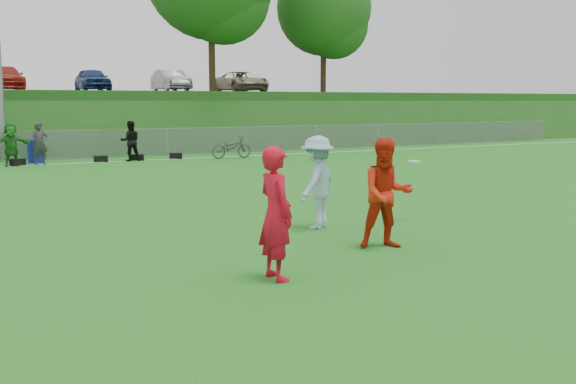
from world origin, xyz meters
TOP-DOWN VIEW (x-y plane):
  - ground at (0.00, 0.00)m, footprint 120.00×120.00m
  - sideline_far at (0.00, 18.00)m, footprint 60.00×0.10m
  - fence at (0.00, 20.00)m, footprint 58.00×0.06m
  - berm at (0.00, 31.00)m, footprint 120.00×18.00m
  - parking_lot at (0.00, 33.00)m, footprint 120.00×12.00m
  - tree_green_far at (16.16, 25.92)m, footprint 5.88×5.88m
  - car_row at (-1.17, 32.00)m, footprint 32.04×5.18m
  - spectator_row at (-2.46, 18.00)m, footprint 8.43×0.79m
  - gear_bags at (0.92, 18.10)m, footprint 7.06×0.51m
  - player_red_left at (-0.95, -1.17)m, footprint 0.49×0.71m
  - player_red_center at (1.63, -0.28)m, footprint 1.12×1.00m
  - player_blue at (1.45, 1.78)m, footprint 1.37×1.25m
  - frisbee at (3.67, 1.55)m, footprint 0.26×0.26m
  - recycling_bin at (-1.90, 19.00)m, footprint 0.84×0.84m
  - bicycle at (6.04, 17.20)m, footprint 1.85×0.67m

SIDE VIEW (x-z plane):
  - ground at x=0.00m, z-range 0.00..0.00m
  - sideline_far at x=0.00m, z-range 0.00..0.01m
  - gear_bags at x=0.92m, z-range 0.00..0.26m
  - recycling_bin at x=-1.90m, z-range 0.00..0.96m
  - bicycle at x=6.04m, z-range 0.00..0.97m
  - fence at x=0.00m, z-range 0.00..1.30m
  - spectator_row at x=-2.46m, z-range 0.00..1.69m
  - player_blue at x=1.45m, z-range 0.00..1.85m
  - player_red_center at x=1.63m, z-range 0.00..1.89m
  - player_red_left at x=-0.95m, z-range 0.00..1.90m
  - frisbee at x=3.67m, z-range 1.25..1.28m
  - berm at x=0.00m, z-range 0.00..3.00m
  - parking_lot at x=0.00m, z-range 3.00..3.10m
  - car_row at x=-1.17m, z-range 3.10..4.54m
  - tree_green_far at x=16.16m, z-range 3.87..12.06m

